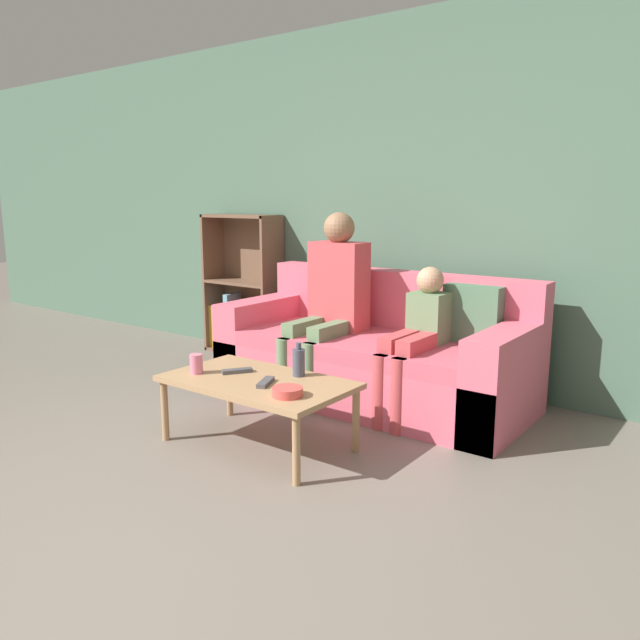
{
  "coord_description": "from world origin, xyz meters",
  "views": [
    {
      "loc": [
        2.03,
        -1.14,
        1.34
      ],
      "look_at": [
        -0.13,
        1.76,
        0.63
      ],
      "focal_mm": 35.0,
      "sensor_mm": 36.0,
      "label": 1
    }
  ],
  "objects_px": {
    "tv_remote_1": "(237,371)",
    "tv_remote_0": "(265,382)",
    "bookshelf": "(242,300)",
    "person_child": "(417,333)",
    "bottle": "(299,362)",
    "person_adult": "(333,291)",
    "snack_bowl": "(287,392)",
    "couch": "(375,357)",
    "cup_near": "(196,364)",
    "coffee_table": "(258,386)"
  },
  "relations": [
    {
      "from": "snack_bowl",
      "to": "cup_near",
      "type": "bearing_deg",
      "value": 179.17
    },
    {
      "from": "tv_remote_1",
      "to": "bottle",
      "type": "distance_m",
      "value": 0.36
    },
    {
      "from": "cup_near",
      "to": "tv_remote_0",
      "type": "distance_m",
      "value": 0.45
    },
    {
      "from": "bookshelf",
      "to": "person_child",
      "type": "xyz_separation_m",
      "value": [
        2.01,
        -0.58,
        0.07
      ]
    },
    {
      "from": "coffee_table",
      "to": "person_child",
      "type": "bearing_deg",
      "value": 63.32
    },
    {
      "from": "tv_remote_0",
      "to": "bottle",
      "type": "relative_size",
      "value": 0.93
    },
    {
      "from": "bookshelf",
      "to": "tv_remote_1",
      "type": "height_order",
      "value": "bookshelf"
    },
    {
      "from": "bookshelf",
      "to": "tv_remote_1",
      "type": "xyz_separation_m",
      "value": [
        1.37,
        -1.48,
        -0.08
      ]
    },
    {
      "from": "tv_remote_0",
      "to": "tv_remote_1",
      "type": "height_order",
      "value": "same"
    },
    {
      "from": "snack_bowl",
      "to": "person_child",
      "type": "bearing_deg",
      "value": 81.83
    },
    {
      "from": "couch",
      "to": "person_adult",
      "type": "bearing_deg",
      "value": -166.55
    },
    {
      "from": "tv_remote_0",
      "to": "snack_bowl",
      "type": "distance_m",
      "value": 0.23
    },
    {
      "from": "cup_near",
      "to": "snack_bowl",
      "type": "relative_size",
      "value": 0.71
    },
    {
      "from": "tv_remote_0",
      "to": "coffee_table",
      "type": "bearing_deg",
      "value": 132.42
    },
    {
      "from": "person_adult",
      "to": "tv_remote_0",
      "type": "bearing_deg",
      "value": -73.09
    },
    {
      "from": "coffee_table",
      "to": "bottle",
      "type": "distance_m",
      "value": 0.26
    },
    {
      "from": "person_adult",
      "to": "tv_remote_0",
      "type": "distance_m",
      "value": 1.13
    },
    {
      "from": "coffee_table",
      "to": "person_child",
      "type": "distance_m",
      "value": 1.05
    },
    {
      "from": "cup_near",
      "to": "tv_remote_0",
      "type": "relative_size",
      "value": 0.63
    },
    {
      "from": "person_adult",
      "to": "tv_remote_0",
      "type": "height_order",
      "value": "person_adult"
    },
    {
      "from": "bottle",
      "to": "bookshelf",
      "type": "bearing_deg",
      "value": 141.96
    },
    {
      "from": "bookshelf",
      "to": "person_adult",
      "type": "bearing_deg",
      "value": -20.82
    },
    {
      "from": "couch",
      "to": "tv_remote_0",
      "type": "height_order",
      "value": "couch"
    },
    {
      "from": "tv_remote_0",
      "to": "bookshelf",
      "type": "bearing_deg",
      "value": 113.29
    },
    {
      "from": "tv_remote_0",
      "to": "snack_bowl",
      "type": "height_order",
      "value": "snack_bowl"
    },
    {
      "from": "bookshelf",
      "to": "person_child",
      "type": "relative_size",
      "value": 1.3
    },
    {
      "from": "couch",
      "to": "person_child",
      "type": "bearing_deg",
      "value": -20.31
    },
    {
      "from": "tv_remote_1",
      "to": "cup_near",
      "type": "bearing_deg",
      "value": -106.58
    },
    {
      "from": "tv_remote_1",
      "to": "bottle",
      "type": "height_order",
      "value": "bottle"
    },
    {
      "from": "person_adult",
      "to": "bottle",
      "type": "bearing_deg",
      "value": -66.22
    },
    {
      "from": "bottle",
      "to": "snack_bowl",
      "type": "bearing_deg",
      "value": -60.47
    },
    {
      "from": "bookshelf",
      "to": "cup_near",
      "type": "bearing_deg",
      "value": -53.54
    },
    {
      "from": "tv_remote_0",
      "to": "tv_remote_1",
      "type": "distance_m",
      "value": 0.28
    },
    {
      "from": "coffee_table",
      "to": "snack_bowl",
      "type": "height_order",
      "value": "snack_bowl"
    },
    {
      "from": "person_child",
      "to": "coffee_table",
      "type": "bearing_deg",
      "value": -116.28
    },
    {
      "from": "tv_remote_0",
      "to": "cup_near",
      "type": "bearing_deg",
      "value": 165.98
    },
    {
      "from": "bottle",
      "to": "coffee_table",
      "type": "bearing_deg",
      "value": -126.89
    },
    {
      "from": "tv_remote_1",
      "to": "tv_remote_0",
      "type": "bearing_deg",
      "value": 19.74
    },
    {
      "from": "couch",
      "to": "cup_near",
      "type": "height_order",
      "value": "couch"
    },
    {
      "from": "person_adult",
      "to": "bottle",
      "type": "xyz_separation_m",
      "value": [
        0.35,
        -0.81,
        -0.26
      ]
    },
    {
      "from": "bookshelf",
      "to": "couch",
      "type": "bearing_deg",
      "value": -14.94
    },
    {
      "from": "cup_near",
      "to": "tv_remote_1",
      "type": "distance_m",
      "value": 0.23
    },
    {
      "from": "person_adult",
      "to": "snack_bowl",
      "type": "distance_m",
      "value": 1.28
    },
    {
      "from": "person_adult",
      "to": "person_child",
      "type": "distance_m",
      "value": 0.71
    },
    {
      "from": "couch",
      "to": "bottle",
      "type": "xyz_separation_m",
      "value": [
        0.05,
        -0.88,
        0.17
      ]
    },
    {
      "from": "person_child",
      "to": "tv_remote_1",
      "type": "bearing_deg",
      "value": -125.1
    },
    {
      "from": "person_adult",
      "to": "bottle",
      "type": "relative_size",
      "value": 6.64
    },
    {
      "from": "couch",
      "to": "snack_bowl",
      "type": "distance_m",
      "value": 1.22
    },
    {
      "from": "person_adult",
      "to": "bookshelf",
      "type": "bearing_deg",
      "value": 159.46
    },
    {
      "from": "bookshelf",
      "to": "person_child",
      "type": "distance_m",
      "value": 2.09
    }
  ]
}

